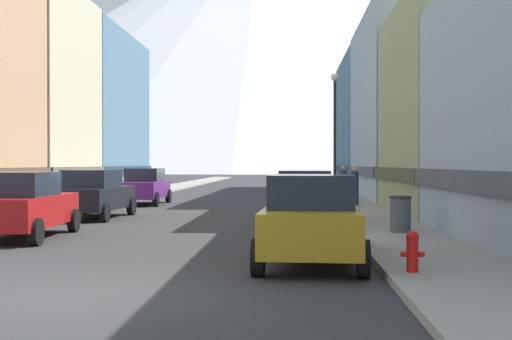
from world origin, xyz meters
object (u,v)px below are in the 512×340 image
car_left_1 (94,194)px  car_right_1 (303,198)px  car_left_2 (144,186)px  fire_hydrant_near (412,250)px  car_left_0 (21,205)px  car_right_0 (312,219)px  streetlamp_right (335,119)px  potted_plant_0 (60,194)px  pedestrian_0 (355,187)px  trash_bin_right (400,214)px  pedestrian_2 (343,183)px

car_left_1 → car_right_1: same height
car_left_2 → fire_hydrant_near: car_left_2 is taller
car_left_0 → car_right_0: bearing=-28.6°
car_right_0 → streetlamp_right: bearing=84.5°
potted_plant_0 → pedestrian_0: 13.26m
car_right_1 → streetlamp_right: size_ratio=0.76×
car_left_0 → car_right_1: bearing=27.0°
car_left_1 → car_right_0: bearing=-54.7°
car_right_1 → trash_bin_right: (2.55, -3.13, -0.26)m
car_left_0 → streetlamp_right: 15.47m
car_right_0 → car_right_1: (0.00, 8.00, 0.00)m
car_left_2 → pedestrian_0: (10.05, -2.69, 0.05)m
streetlamp_right → trash_bin_right: bearing=-85.0°
pedestrian_0 → pedestrian_2: pedestrian_2 is taller
fire_hydrant_near → car_right_1: bearing=99.5°
potted_plant_0 → car_left_0: bearing=-75.2°
trash_bin_right → pedestrian_2: bearing=90.3°
pedestrian_0 → potted_plant_0: bearing=-179.0°
potted_plant_0 → pedestrian_0: (13.25, 0.22, 0.33)m
trash_bin_right → pedestrian_2: (-0.10, 17.99, 0.31)m
car_left_1 → potted_plant_0: car_left_1 is taller
car_left_0 → pedestrian_0: size_ratio=2.59×
pedestrian_0 → car_left_0: bearing=-129.1°
car_left_1 → streetlamp_right: bearing=30.9°
car_left_2 → potted_plant_0: bearing=-137.7°
car_left_0 → trash_bin_right: bearing=4.1°
car_left_0 → car_right_0: 8.65m
car_right_1 → potted_plant_0: (-10.80, 8.27, -0.28)m
car_left_2 → car_right_1: bearing=-55.8°
potted_plant_0 → streetlamp_right: (12.35, -0.04, 3.36)m
potted_plant_0 → car_left_2: bearing=42.3°
car_left_1 → pedestrian_2: pedestrian_2 is taller
car_right_1 → car_left_2: bearing=124.2°
streetlamp_right → car_right_1: bearing=-100.7°
car_left_1 → car_left_2: bearing=90.0°
potted_plant_0 → streetlamp_right: bearing=-0.2°
car_left_2 → pedestrian_2: pedestrian_2 is taller
fire_hydrant_near → trash_bin_right: size_ratio=0.72×
car_right_1 → fire_hydrant_near: car_right_1 is taller
streetlamp_right → car_right_0: bearing=-95.5°
car_left_1 → pedestrian_0: 11.58m
pedestrian_2 → car_left_1: bearing=-129.7°
car_right_1 → pedestrian_2: 15.06m
car_left_1 → streetlamp_right: (9.15, 5.48, 3.09)m
car_right_0 → trash_bin_right: car_right_0 is taller
car_left_2 → car_right_1: (7.60, -11.18, 0.00)m
potted_plant_0 → pedestrian_0: size_ratio=0.52×
streetlamp_right → car_left_1: bearing=-149.1°
potted_plant_0 → car_right_0: bearing=-56.4°
car_left_0 → car_right_0: (7.59, -4.14, 0.00)m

